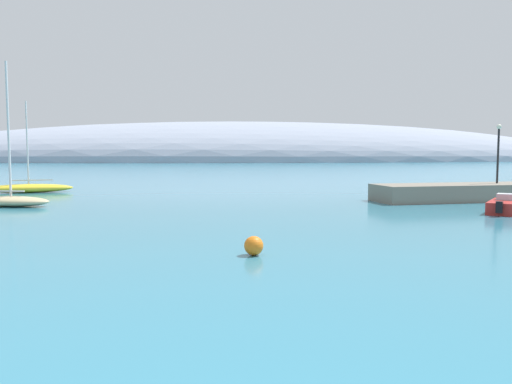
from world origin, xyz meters
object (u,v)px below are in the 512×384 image
sailboat_sand_mid_mooring (11,199)px  sailboat_yellow_end_of_line (29,188)px  mooring_buoy_orange (254,246)px  motorboat_red_foreground (504,206)px  harbor_lamp_post (498,147)px

sailboat_sand_mid_mooring → sailboat_yellow_end_of_line: size_ratio=1.18×
sailboat_yellow_end_of_line → mooring_buoy_orange: (17.65, -30.57, -0.11)m
sailboat_yellow_end_of_line → mooring_buoy_orange: 35.30m
sailboat_sand_mid_mooring → motorboat_red_foreground: bearing=1.8°
motorboat_red_foreground → harbor_lamp_post: 9.95m
sailboat_sand_mid_mooring → motorboat_red_foreground: (31.85, -7.21, -0.09)m
sailboat_sand_mid_mooring → motorboat_red_foreground: size_ratio=2.37×
motorboat_red_foreground → harbor_lamp_post: (4.54, 8.03, 3.71)m
sailboat_sand_mid_mooring → harbor_lamp_post: 36.58m
sailboat_sand_mid_mooring → harbor_lamp_post: bearing=15.8°
sailboat_yellow_end_of_line → motorboat_red_foreground: 39.67m
motorboat_red_foreground → sailboat_sand_mid_mooring: bearing=116.3°
motorboat_red_foreground → mooring_buoy_orange: size_ratio=5.90×
sailboat_yellow_end_of_line → motorboat_red_foreground: size_ratio=2.01×
sailboat_yellow_end_of_line → harbor_lamp_post: bearing=152.2°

